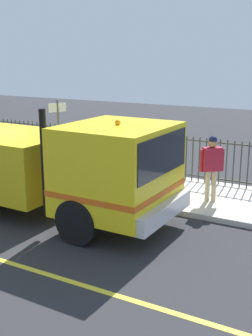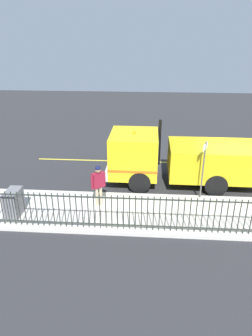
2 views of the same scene
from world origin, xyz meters
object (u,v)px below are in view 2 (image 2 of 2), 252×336
traffic_cone (196,162)px  street_sign (204,164)px  utility_cabinet (14,202)px  work_truck (172,156)px  worker_standing (98,181)px

traffic_cone → street_sign: (3.34, -0.27, 1.32)m
utility_cabinet → street_sign: size_ratio=0.41×
work_truck → traffic_cone: work_truck is taller
worker_standing → utility_cabinet: 3.21m
worker_standing → street_sign: size_ratio=0.69×
utility_cabinet → street_sign: (-1.79, 7.12, 1.02)m
utility_cabinet → traffic_cone: bearing=124.7°
worker_standing → traffic_cone: (-4.25, 4.35, -0.84)m
street_sign → work_truck: bearing=-145.0°
work_truck → street_sign: (1.57, 1.10, 0.34)m
utility_cabinet → street_sign: street_sign is taller
work_truck → street_sign: work_truck is taller
traffic_cone → street_sign: 3.60m
utility_cabinet → street_sign: bearing=104.1°
work_truck → utility_cabinet: 6.93m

